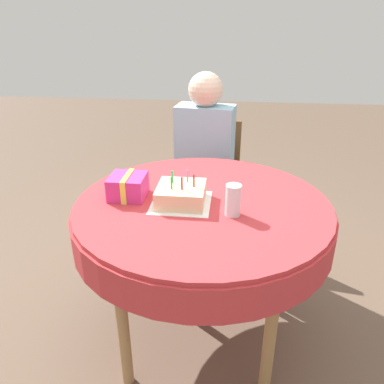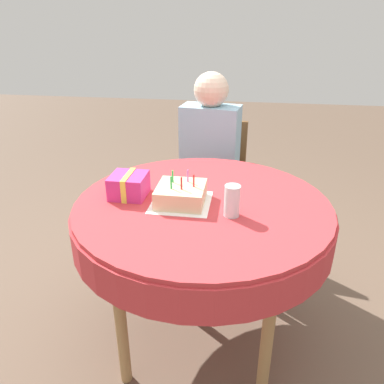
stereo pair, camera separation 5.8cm
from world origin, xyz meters
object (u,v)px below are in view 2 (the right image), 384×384
birthday_cake (181,194)px  drinking_glass (232,201)px  chair (212,181)px  person (209,151)px  gift_box (129,185)px

birthday_cake → drinking_glass: 0.24m
chair → person: bearing=-90.0°
birthday_cake → gift_box: birthday_cake is taller
birthday_cake → drinking_glass: bearing=-20.6°
drinking_glass → gift_box: (-0.46, 0.12, -0.02)m
birthday_cake → drinking_glass: (0.22, -0.08, 0.02)m
birthday_cake → gift_box: (-0.24, 0.03, 0.01)m
chair → gift_box: (-0.28, -0.88, 0.34)m
birthday_cake → person: bearing=87.8°
chair → birthday_cake: (-0.04, -0.92, 0.33)m
person → drinking_glass: size_ratio=9.36×
drinking_glass → gift_box: bearing=165.7°
chair → drinking_glass: drinking_glass is taller
person → gift_box: person is taller
chair → person: size_ratio=0.73×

